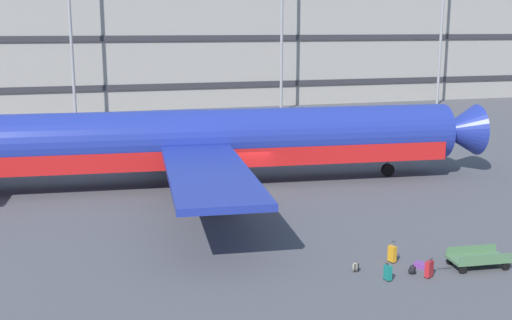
% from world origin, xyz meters
% --- Properties ---
extents(ground_plane, '(600.00, 600.00, 0.00)m').
position_xyz_m(ground_plane, '(0.00, 0.00, 0.00)').
color(ground_plane, '#4C4C51').
extents(terminal_structure, '(146.97, 18.80, 18.17)m').
position_xyz_m(terminal_structure, '(0.00, 51.55, 9.09)').
color(terminal_structure, gray).
rests_on(terminal_structure, ground_plane).
extents(airliner, '(40.71, 32.92, 10.99)m').
position_xyz_m(airliner, '(-2.90, 2.08, 3.00)').
color(airliner, navy).
rests_on(airliner, ground_plane).
extents(light_mast_left, '(1.80, 0.50, 19.86)m').
position_xyz_m(light_mast_left, '(-10.92, 37.83, 11.59)').
color(light_mast_left, gray).
rests_on(light_mast_left, ground_plane).
extents(light_mast_center_left, '(1.80, 0.50, 21.90)m').
position_xyz_m(light_mast_center_left, '(14.54, 37.83, 12.64)').
color(light_mast_center_left, gray).
rests_on(light_mast_center_left, ground_plane).
extents(light_mast_center_right, '(1.80, 0.50, 22.34)m').
position_xyz_m(light_mast_center_right, '(37.22, 37.83, 12.87)').
color(light_mast_center_right, gray).
rests_on(light_mast_center_right, ground_plane).
extents(suitcase_red, '(0.31, 0.42, 1.00)m').
position_xyz_m(suitcase_red, '(2.55, -14.77, 0.42)').
color(suitcase_red, orange).
rests_on(suitcase_red, ground_plane).
extents(suitcase_orange, '(0.75, 0.88, 0.23)m').
position_xyz_m(suitcase_orange, '(3.56, -15.82, 0.11)').
color(suitcase_orange, '#72388C').
rests_on(suitcase_orange, ground_plane).
extents(suitcase_scuffed, '(0.48, 0.41, 0.86)m').
position_xyz_m(suitcase_scuffed, '(3.22, -16.85, 0.39)').
color(suitcase_scuffed, '#B21E23').
rests_on(suitcase_scuffed, ground_plane).
extents(suitcase_navy, '(0.25, 0.38, 0.78)m').
position_xyz_m(suitcase_navy, '(1.36, -16.66, 0.36)').
color(suitcase_navy, '#147266').
rests_on(suitcase_navy, ground_plane).
extents(backpack_laid_flat, '(0.33, 0.36, 0.46)m').
position_xyz_m(backpack_laid_flat, '(2.71, -16.30, 0.20)').
color(backpack_laid_flat, black).
rests_on(backpack_laid_flat, ground_plane).
extents(backpack_silver, '(0.33, 0.31, 0.49)m').
position_xyz_m(backpack_silver, '(0.45, -15.35, 0.21)').
color(backpack_silver, gray).
rests_on(backpack_silver, ground_plane).
extents(baggage_cart, '(3.34, 1.51, 0.82)m').
position_xyz_m(baggage_cart, '(5.95, -16.42, 0.43)').
color(baggage_cart, '#4C724C').
rests_on(baggage_cart, ground_plane).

